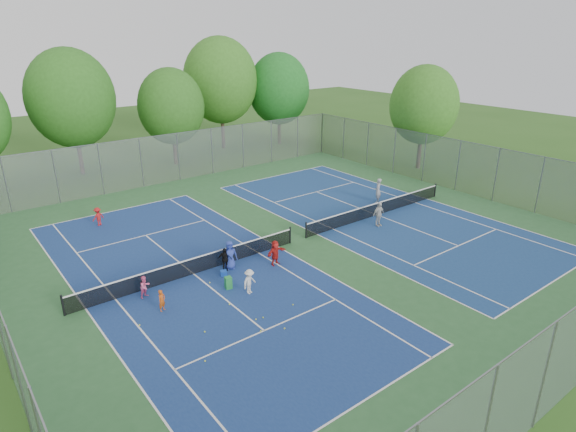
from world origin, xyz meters
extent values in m
plane|color=#2A541A|center=(0.00, 0.00, 0.00)|extent=(120.00, 120.00, 0.00)
cube|color=#2C5D30|center=(0.00, 0.00, 0.01)|extent=(32.00, 32.00, 0.01)
cube|color=navy|center=(-7.00, 0.00, 0.02)|extent=(10.97, 23.77, 0.01)
cube|color=navy|center=(7.00, 0.00, 0.02)|extent=(10.97, 23.77, 0.01)
cube|color=black|center=(-7.00, 0.00, 0.46)|extent=(12.87, 0.10, 0.91)
cube|color=black|center=(7.00, 0.00, 0.46)|extent=(12.87, 0.10, 0.91)
cube|color=gray|center=(0.00, 16.00, 2.00)|extent=(32.00, 0.10, 4.00)
cube|color=gray|center=(16.00, 0.00, 2.00)|extent=(0.10, 32.00, 4.00)
cylinder|color=#443326|center=(-6.00, 23.00, 1.93)|extent=(0.36, 0.36, 3.85)
ellipsoid|color=#285D1B|center=(-6.00, 23.00, 6.55)|extent=(7.20, 7.20, 8.28)
cylinder|color=#443326|center=(2.00, 21.00, 1.57)|extent=(0.36, 0.36, 3.15)
ellipsoid|color=#295C1A|center=(2.00, 21.00, 5.40)|extent=(6.00, 6.00, 6.90)
cylinder|color=#443326|center=(9.00, 24.00, 2.10)|extent=(0.36, 0.36, 4.20)
ellipsoid|color=#31681E|center=(9.00, 24.00, 7.05)|extent=(7.60, 7.60, 8.74)
cylinder|color=#443326|center=(15.00, 22.00, 1.75)|extent=(0.36, 0.36, 3.50)
ellipsoid|color=#1B5E1E|center=(15.00, 22.00, 5.97)|extent=(6.60, 6.60, 7.59)
cylinder|color=#443326|center=(19.00, 6.00, 1.75)|extent=(0.36, 0.36, 3.50)
ellipsoid|color=#31671D|center=(19.00, 6.00, 5.75)|extent=(6.00, 6.00, 6.90)
cube|color=blue|center=(-5.83, -1.07, 0.14)|extent=(0.42, 0.42, 0.27)
cube|color=green|center=(-6.32, -2.37, 0.31)|extent=(0.37, 0.37, 0.63)
imported|color=#CA4F13|center=(-9.74, -2.29, 0.53)|extent=(0.46, 0.40, 1.06)
imported|color=#F35E95|center=(-9.86, -0.65, 0.56)|extent=(0.65, 0.57, 1.11)
imported|color=silver|center=(-5.75, -3.40, 0.63)|extent=(0.92, 0.70, 1.27)
imported|color=black|center=(-5.46, -0.60, 0.64)|extent=(0.81, 0.65, 1.28)
imported|color=#293C99|center=(-5.14, -0.60, 0.79)|extent=(0.90, 0.73, 1.59)
imported|color=red|center=(-2.96, -1.70, 0.70)|extent=(1.35, 0.59, 1.41)
imported|color=#B2191A|center=(-8.74, 9.83, 0.62)|extent=(0.91, 0.70, 1.24)
imported|color=gray|center=(8.99, 1.83, 0.91)|extent=(0.80, 0.73, 1.82)
imported|color=beige|center=(5.58, -1.35, 0.81)|extent=(0.96, 0.41, 1.63)
sphere|color=gold|center=(-7.16, -6.38, 0.03)|extent=(0.07, 0.07, 0.07)
sphere|color=#E5F138|center=(-6.83, -5.52, 0.03)|extent=(0.07, 0.07, 0.07)
sphere|color=yellow|center=(-6.25, -6.84, 0.03)|extent=(0.07, 0.07, 0.07)
sphere|color=#E0ED37|center=(-7.10, -3.74, 0.03)|extent=(0.07, 0.07, 0.07)
sphere|color=#CADF33|center=(-9.97, -6.68, 0.03)|extent=(0.07, 0.07, 0.07)
sphere|color=#B9D130|center=(-4.80, -5.57, 0.03)|extent=(0.07, 0.07, 0.07)
sphere|color=#CCDB33|center=(-11.04, -2.82, 0.03)|extent=(0.07, 0.07, 0.07)
sphere|color=#A6C62E|center=(-6.50, -5.60, 0.03)|extent=(0.07, 0.07, 0.07)
sphere|color=#D1E134|center=(-6.82, -1.37, 0.03)|extent=(0.07, 0.07, 0.07)
sphere|color=#CFF338|center=(-9.06, -4.97, 0.03)|extent=(0.07, 0.07, 0.07)
camera|label=1|loc=(-16.74, -20.64, 11.93)|focal=30.00mm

